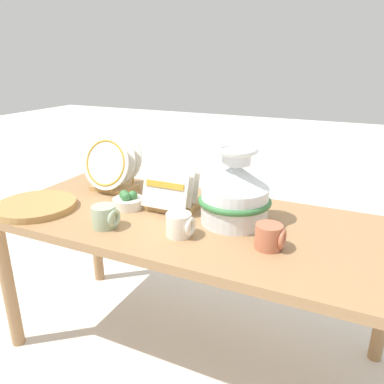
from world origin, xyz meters
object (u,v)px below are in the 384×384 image
at_px(wicker_charger_stack, 36,206).
at_px(mug_sage_glaze, 105,217).
at_px(dish_rack_square_plates, 172,191).
at_px(mug_cream_glaze, 180,225).
at_px(mug_terracotta_glaze, 270,237).
at_px(dish_rack_round_plates, 112,168).
at_px(fruit_bowl, 128,201).
at_px(ceramic_vase, 235,192).

xyz_separation_m(wicker_charger_stack, mug_sage_glaze, (0.37, -0.02, 0.03)).
xyz_separation_m(dish_rack_square_plates, mug_cream_glaze, (0.14, -0.21, -0.03)).
bearing_deg(mug_cream_glaze, mug_terracotta_glaze, 7.72).
height_order(dish_rack_round_plates, mug_terracotta_glaze, dish_rack_round_plates).
bearing_deg(fruit_bowl, mug_cream_glaze, -24.65).
xyz_separation_m(mug_sage_glaze, fruit_bowl, (-0.03, 0.20, -0.01)).
bearing_deg(mug_cream_glaze, dish_rack_round_plates, 149.44).
bearing_deg(ceramic_vase, mug_terracotta_glaze, -40.84).
bearing_deg(mug_terracotta_glaze, dish_rack_round_plates, 162.58).
distance_m(dish_rack_square_plates, mug_sage_glaze, 0.30).
distance_m(dish_rack_round_plates, dish_rack_square_plates, 0.37).
relative_size(dish_rack_round_plates, mug_cream_glaze, 2.69).
relative_size(wicker_charger_stack, fruit_bowl, 2.55).
bearing_deg(mug_cream_glaze, fruit_bowl, 155.35).
bearing_deg(mug_cream_glaze, wicker_charger_stack, -177.44).
height_order(dish_rack_round_plates, mug_sage_glaze, dish_rack_round_plates).
distance_m(wicker_charger_stack, mug_sage_glaze, 0.37).
relative_size(ceramic_vase, dish_rack_square_plates, 1.36).
distance_m(ceramic_vase, fruit_bowl, 0.46).
height_order(dish_rack_square_plates, fruit_bowl, dish_rack_square_plates).
height_order(wicker_charger_stack, fruit_bowl, fruit_bowl).
relative_size(mug_sage_glaze, mug_cream_glaze, 1.00).
xyz_separation_m(dish_rack_round_plates, wicker_charger_stack, (-0.15, -0.32, -0.10)).
xyz_separation_m(dish_rack_round_plates, dish_rack_square_plates, (0.36, -0.08, -0.04)).
distance_m(ceramic_vase, dish_rack_round_plates, 0.64).
distance_m(dish_rack_round_plates, mug_sage_glaze, 0.42).
height_order(dish_rack_square_plates, mug_cream_glaze, dish_rack_square_plates).
relative_size(ceramic_vase, fruit_bowl, 2.30).
relative_size(dish_rack_square_plates, wicker_charger_stack, 0.67).
bearing_deg(wicker_charger_stack, dish_rack_square_plates, 25.38).
bearing_deg(dish_rack_square_plates, mug_sage_glaze, -117.52).
height_order(mug_sage_glaze, mug_terracotta_glaze, same).
bearing_deg(mug_terracotta_glaze, ceramic_vase, 139.16).
bearing_deg(ceramic_vase, mug_sage_glaze, -149.38).
height_order(wicker_charger_stack, mug_sage_glaze, mug_sage_glaze).
bearing_deg(mug_terracotta_glaze, mug_sage_glaze, -170.89).
bearing_deg(dish_rack_square_plates, mug_terracotta_glaze, -20.84).
bearing_deg(mug_sage_glaze, fruit_bowl, 99.44).
bearing_deg(fruit_bowl, dish_rack_square_plates, 22.01).
height_order(ceramic_vase, wicker_charger_stack, ceramic_vase).
height_order(ceramic_vase, dish_rack_round_plates, ceramic_vase).
distance_m(wicker_charger_stack, fruit_bowl, 0.38).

